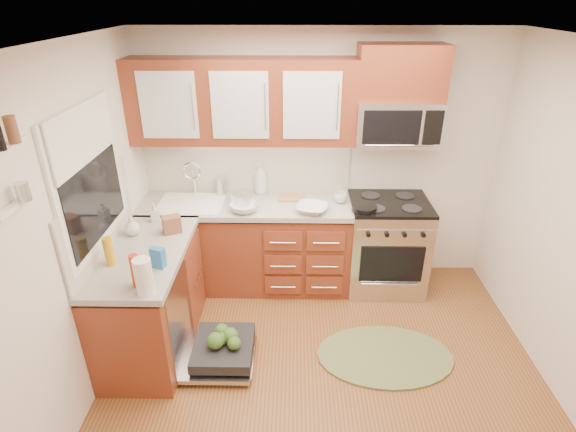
{
  "coord_description": "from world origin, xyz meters",
  "views": [
    {
      "loc": [
        -0.25,
        -2.5,
        2.76
      ],
      "look_at": [
        -0.3,
        0.85,
        1.08
      ],
      "focal_mm": 28.0,
      "sensor_mm": 36.0,
      "label": 1
    }
  ],
  "objects_px": {
    "stock_pot": "(241,199)",
    "cup": "(340,198)",
    "upper_cabinets": "(242,101)",
    "skillet": "(364,208)",
    "rug": "(385,356)",
    "cutting_board": "(292,198)",
    "bowl_a": "(312,209)",
    "range": "(386,245)",
    "paper_towel_roll": "(144,277)",
    "dishwasher": "(219,352)",
    "bowl_b": "(244,208)",
    "sink": "(192,215)",
    "microwave": "(397,122)"
  },
  "relations": [
    {
      "from": "stock_pot",
      "to": "cup",
      "type": "distance_m",
      "value": 0.96
    },
    {
      "from": "upper_cabinets",
      "to": "skillet",
      "type": "distance_m",
      "value": 1.48
    },
    {
      "from": "skillet",
      "to": "rug",
      "type": "bearing_deg",
      "value": -81.86
    },
    {
      "from": "cutting_board",
      "to": "bowl_a",
      "type": "distance_m",
      "value": 0.35
    },
    {
      "from": "bowl_a",
      "to": "range",
      "type": "bearing_deg",
      "value": 13.27
    },
    {
      "from": "skillet",
      "to": "stock_pot",
      "type": "height_order",
      "value": "stock_pot"
    },
    {
      "from": "rug",
      "to": "paper_towel_roll",
      "type": "bearing_deg",
      "value": -167.73
    },
    {
      "from": "stock_pot",
      "to": "paper_towel_roll",
      "type": "height_order",
      "value": "paper_towel_roll"
    },
    {
      "from": "range",
      "to": "stock_pot",
      "type": "xyz_separation_m",
      "value": [
        -1.43,
        -0.03,
        0.51
      ]
    },
    {
      "from": "upper_cabinets",
      "to": "cutting_board",
      "type": "xyz_separation_m",
      "value": [
        0.46,
        -0.02,
        -0.94
      ]
    },
    {
      "from": "skillet",
      "to": "cup",
      "type": "height_order",
      "value": "cup"
    },
    {
      "from": "dishwasher",
      "to": "cutting_board",
      "type": "bearing_deg",
      "value": 64.56
    },
    {
      "from": "paper_towel_roll",
      "to": "bowl_a",
      "type": "xyz_separation_m",
      "value": [
        1.17,
        1.27,
        -0.1
      ]
    },
    {
      "from": "rug",
      "to": "cutting_board",
      "type": "distance_m",
      "value": 1.7
    },
    {
      "from": "dishwasher",
      "to": "skillet",
      "type": "height_order",
      "value": "skillet"
    },
    {
      "from": "bowl_b",
      "to": "sink",
      "type": "bearing_deg",
      "value": 162.4
    },
    {
      "from": "range",
      "to": "sink",
      "type": "distance_m",
      "value": 1.96
    },
    {
      "from": "dishwasher",
      "to": "bowl_b",
      "type": "distance_m",
      "value": 1.29
    },
    {
      "from": "microwave",
      "to": "skillet",
      "type": "distance_m",
      "value": 0.84
    },
    {
      "from": "upper_cabinets",
      "to": "paper_towel_roll",
      "type": "relative_size",
      "value": 7.78
    },
    {
      "from": "range",
      "to": "skillet",
      "type": "relative_size",
      "value": 4.09
    },
    {
      "from": "cutting_board",
      "to": "range",
      "type": "bearing_deg",
      "value": -7.23
    },
    {
      "from": "rug",
      "to": "upper_cabinets",
      "type": "bearing_deg",
      "value": 136.0
    },
    {
      "from": "microwave",
      "to": "cutting_board",
      "type": "bearing_deg",
      "value": 180.0
    },
    {
      "from": "range",
      "to": "cup",
      "type": "bearing_deg",
      "value": 175.57
    },
    {
      "from": "dishwasher",
      "to": "rug",
      "type": "height_order",
      "value": "dishwasher"
    },
    {
      "from": "sink",
      "to": "dishwasher",
      "type": "relative_size",
      "value": 0.89
    },
    {
      "from": "upper_cabinets",
      "to": "cup",
      "type": "height_order",
      "value": "upper_cabinets"
    },
    {
      "from": "cup",
      "to": "upper_cabinets",
      "type": "bearing_deg",
      "value": 173.35
    },
    {
      "from": "range",
      "to": "bowl_a",
      "type": "height_order",
      "value": "bowl_a"
    },
    {
      "from": "cutting_board",
      "to": "paper_towel_roll",
      "type": "relative_size",
      "value": 1.04
    },
    {
      "from": "cutting_board",
      "to": "bowl_a",
      "type": "xyz_separation_m",
      "value": [
        0.18,
        -0.3,
        0.03
      ]
    },
    {
      "from": "stock_pot",
      "to": "paper_towel_roll",
      "type": "xyz_separation_m",
      "value": [
        -0.5,
        -1.42,
        0.07
      ]
    },
    {
      "from": "upper_cabinets",
      "to": "paper_towel_roll",
      "type": "height_order",
      "value": "upper_cabinets"
    },
    {
      "from": "paper_towel_roll",
      "to": "bowl_a",
      "type": "height_order",
      "value": "paper_towel_roll"
    },
    {
      "from": "range",
      "to": "cutting_board",
      "type": "bearing_deg",
      "value": 172.77
    },
    {
      "from": "microwave",
      "to": "bowl_b",
      "type": "relative_size",
      "value": 2.9
    },
    {
      "from": "dishwasher",
      "to": "stock_pot",
      "type": "height_order",
      "value": "stock_pot"
    },
    {
      "from": "range",
      "to": "skillet",
      "type": "distance_m",
      "value": 0.6
    },
    {
      "from": "skillet",
      "to": "bowl_a",
      "type": "relative_size",
      "value": 0.81
    },
    {
      "from": "upper_cabinets",
      "to": "cutting_board",
      "type": "bearing_deg",
      "value": -3.11
    },
    {
      "from": "upper_cabinets",
      "to": "cutting_board",
      "type": "distance_m",
      "value": 1.05
    },
    {
      "from": "rug",
      "to": "bowl_b",
      "type": "xyz_separation_m",
      "value": [
        -1.24,
        0.88,
        0.96
      ]
    },
    {
      "from": "cutting_board",
      "to": "cup",
      "type": "relative_size",
      "value": 2.12
    },
    {
      "from": "dishwasher",
      "to": "cup",
      "type": "relative_size",
      "value": 5.4
    },
    {
      "from": "paper_towel_roll",
      "to": "bowl_b",
      "type": "xyz_separation_m",
      "value": [
        0.54,
        1.27,
        -0.09
      ]
    },
    {
      "from": "cup",
      "to": "sink",
      "type": "bearing_deg",
      "value": -178.13
    },
    {
      "from": "cup",
      "to": "microwave",
      "type": "bearing_deg",
      "value": 9.79
    },
    {
      "from": "rug",
      "to": "bowl_b",
      "type": "relative_size",
      "value": 4.35
    },
    {
      "from": "range",
      "to": "skillet",
      "type": "bearing_deg",
      "value": -147.31
    }
  ]
}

